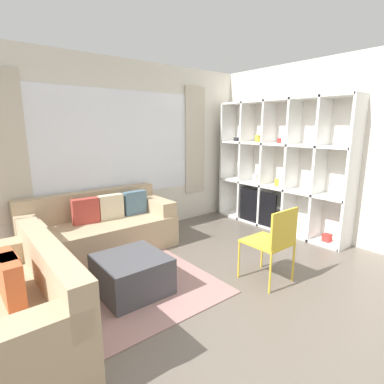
{
  "coord_description": "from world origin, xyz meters",
  "views": [
    {
      "loc": [
        -2.02,
        -1.53,
        1.71
      ],
      "look_at": [
        0.43,
        1.53,
        0.85
      ],
      "focal_mm": 28.0,
      "sensor_mm": 36.0,
      "label": 1
    }
  ],
  "objects": [
    {
      "name": "area_rug",
      "position": [
        -1.02,
        1.38,
        0.01
      ],
      "size": [
        2.36,
        2.02,
        0.01
      ],
      "primitive_type": "cube",
      "color": "gray",
      "rests_on": "ground_plane"
    },
    {
      "name": "couch_main",
      "position": [
        -0.56,
        2.32,
        0.31
      ],
      "size": [
        1.97,
        0.89,
        0.81
      ],
      "color": "tan",
      "rests_on": "ground_plane"
    },
    {
      "name": "wall_back",
      "position": [
        0.0,
        2.81,
        1.36
      ],
      "size": [
        5.97,
        0.11,
        2.7
      ],
      "color": "silver",
      "rests_on": "ground_plane"
    },
    {
      "name": "ground_plane",
      "position": [
        0.0,
        0.0,
        0.0
      ],
      "size": [
        16.0,
        16.0,
        0.0
      ],
      "primitive_type": "plane",
      "color": "#665B51"
    },
    {
      "name": "couch_side",
      "position": [
        -1.83,
        0.92,
        0.31
      ],
      "size": [
        0.89,
        1.67,
        0.81
      ],
      "rotation": [
        0.0,
        0.0,
        -1.57
      ],
      "color": "tan",
      "rests_on": "ground_plane"
    },
    {
      "name": "shelving_unit",
      "position": [
        2.22,
        1.43,
        1.04
      ],
      "size": [
        0.39,
        2.41,
        2.14
      ],
      "color": "silver",
      "rests_on": "ground_plane"
    },
    {
      "name": "ottoman",
      "position": [
        -0.72,
        1.1,
        0.2
      ],
      "size": [
        0.67,
        0.68,
        0.39
      ],
      "color": "#47474C",
      "rests_on": "ground_plane"
    },
    {
      "name": "folding_chair",
      "position": [
        0.59,
        0.3,
        0.52
      ],
      "size": [
        0.44,
        0.46,
        0.86
      ],
      "rotation": [
        0.0,
        0.0,
        3.14
      ],
      "color": "gold",
      "rests_on": "ground_plane"
    },
    {
      "name": "wall_right",
      "position": [
        2.42,
        1.39,
        1.35
      ],
      "size": [
        0.07,
        3.97,
        2.7
      ],
      "primitive_type": "cube",
      "color": "silver",
      "rests_on": "ground_plane"
    }
  ]
}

